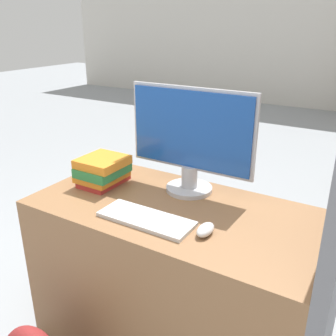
# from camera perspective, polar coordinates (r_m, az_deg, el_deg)

# --- Properties ---
(desk) EXTENTS (1.24, 0.63, 0.75)m
(desk) POSITION_cam_1_polar(r_m,az_deg,el_deg) (1.80, 0.91, -16.66)
(desk) COLOR #8C603D
(desk) RESTS_ON ground_plane
(carrel_divider) EXTENTS (0.07, 0.73, 1.34)m
(carrel_divider) POSITION_cam_1_polar(r_m,az_deg,el_deg) (1.51, 24.24, -13.13)
(carrel_divider) COLOR slate
(carrel_divider) RESTS_ON ground_plane
(monitor) EXTENTS (0.60, 0.21, 0.48)m
(monitor) POSITION_cam_1_polar(r_m,az_deg,el_deg) (1.66, 3.44, 4.52)
(monitor) COLOR #B7B7BC
(monitor) RESTS_ON desk
(keyboard) EXTENTS (0.39, 0.15, 0.02)m
(keyboard) POSITION_cam_1_polar(r_m,az_deg,el_deg) (1.49, -3.37, -7.74)
(keyboard) COLOR silver
(keyboard) RESTS_ON desk
(mouse) EXTENTS (0.05, 0.10, 0.04)m
(mouse) POSITION_cam_1_polar(r_m,az_deg,el_deg) (1.40, 5.72, -9.34)
(mouse) COLOR silver
(mouse) RESTS_ON desk
(book_stack) EXTENTS (0.20, 0.24, 0.14)m
(book_stack) POSITION_cam_1_polar(r_m,az_deg,el_deg) (1.81, -9.91, -0.41)
(book_stack) COLOR #B72D28
(book_stack) RESTS_ON desk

